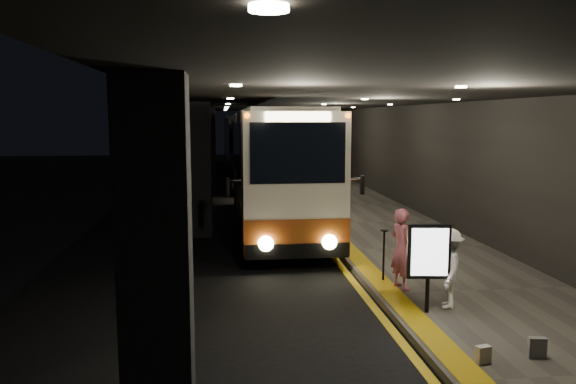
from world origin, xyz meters
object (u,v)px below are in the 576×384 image
coach_main (274,172)px  passenger_boarding (402,249)px  stanchion_post (384,255)px  coach_second (251,152)px  bag_polka (537,348)px  info_sign (429,253)px  passenger_waiting_white (448,268)px  bag_plain (483,355)px

coach_main → passenger_boarding: bearing=-76.1°
stanchion_post → coach_second: bearing=95.4°
bag_polka → stanchion_post: (-1.21, 4.40, 0.43)m
coach_main → passenger_boarding: (2.06, -8.31, -0.90)m
passenger_boarding → info_sign: (0.01, -1.58, 0.28)m
passenger_boarding → bag_polka: size_ratio=5.46×
passenger_waiting_white → info_sign: 0.68m
coach_main → stanchion_post: size_ratio=11.05×
bag_plain → stanchion_post: bearing=93.5°
passenger_waiting_white → bag_plain: bearing=8.9°
bag_polka → passenger_boarding: bearing=104.6°
coach_main → stanchion_post: (1.83, -7.69, -1.21)m
bag_polka → stanchion_post: bearing=105.4°
coach_main → bag_plain: size_ratio=47.77×
coach_main → bag_plain: bearing=-80.1°
bag_plain → stanchion_post: (-0.28, 4.49, 0.45)m
bag_polka → bag_plain: size_ratio=1.20×
info_sign → bag_polka: bearing=-58.5°
bag_plain → stanchion_post: 4.52m
passenger_boarding → coach_main: bearing=-6.6°
passenger_waiting_white → bag_plain: (-0.46, -2.54, -0.67)m
coach_main → info_sign: size_ratio=7.49×
passenger_boarding → info_sign: 1.61m
bag_polka → coach_main: bearing=104.1°
passenger_boarding → info_sign: passenger_boarding is taller
coach_main → coach_second: 13.59m
coach_second → bag_plain: 25.92m
coach_main → stanchion_post: bearing=-76.5°
bag_polka → bag_plain: (-0.93, -0.09, -0.03)m
coach_second → passenger_boarding: size_ratio=6.99×
stanchion_post → info_sign: bearing=-84.0°
passenger_boarding → info_sign: bearing=159.9°
bag_plain → passenger_waiting_white: bearing=79.7°
coach_second → info_sign: bearing=-87.1°
coach_main → info_sign: 10.12m
coach_second → passenger_boarding: 22.03m
passenger_waiting_white → info_sign: info_sign is taller
bag_plain → info_sign: bearing=91.1°
bag_plain → coach_second: bearing=95.0°
coach_second → bag_plain: (2.28, -25.77, -1.59)m
coach_second → passenger_waiting_white: coach_second is taller
info_sign → passenger_boarding: bearing=97.8°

